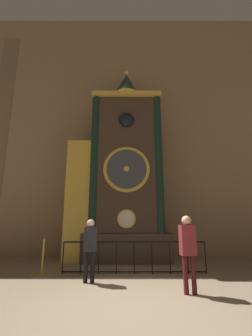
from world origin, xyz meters
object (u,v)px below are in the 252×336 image
object	(u,v)px
clock_tower	(119,174)
visitor_near	(89,244)
stanchion_post	(42,262)
visitor_far	(187,245)

from	to	relation	value
clock_tower	visitor_near	bearing A→B (deg)	-102.41
clock_tower	stanchion_post	world-z (taller)	clock_tower
clock_tower	visitor_far	size ratio (longest dim) A/B	5.13
visitor_far	stanchion_post	size ratio (longest dim) A/B	1.62
clock_tower	visitor_far	world-z (taller)	clock_tower
visitor_far	visitor_near	bearing A→B (deg)	151.17
visitor_far	stanchion_post	bearing A→B (deg)	147.37
stanchion_post	clock_tower	bearing A→B (deg)	44.85
clock_tower	stanchion_post	bearing A→B (deg)	-135.15
visitor_near	stanchion_post	size ratio (longest dim) A/B	1.54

